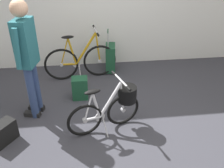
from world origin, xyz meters
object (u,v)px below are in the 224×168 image
object	(u,v)px
rolling_suitcase	(110,58)
backpack_on_floor	(3,133)
display_bike_left	(81,61)
handbag_on_floor	(80,88)
visitor_near_wall	(27,54)
folding_bike_foreground	(113,105)

from	to	relation	value
rolling_suitcase	backpack_on_floor	xyz separation A→B (m)	(-1.62, -1.84, -0.14)
display_bike_left	handbag_on_floor	distance (m)	0.71
visitor_near_wall	handbag_on_floor	size ratio (longest dim) A/B	4.59
folding_bike_foreground	backpack_on_floor	distance (m)	1.49
display_bike_left	visitor_near_wall	bearing A→B (deg)	-123.31
backpack_on_floor	rolling_suitcase	bearing A→B (deg)	48.68
folding_bike_foreground	visitor_near_wall	world-z (taller)	visitor_near_wall
folding_bike_foreground	display_bike_left	distance (m)	1.56
visitor_near_wall	backpack_on_floor	world-z (taller)	visitor_near_wall
folding_bike_foreground	handbag_on_floor	bearing A→B (deg)	119.37
rolling_suitcase	backpack_on_floor	size ratio (longest dim) A/B	2.22
folding_bike_foreground	rolling_suitcase	size ratio (longest dim) A/B	1.23
handbag_on_floor	visitor_near_wall	bearing A→B (deg)	-151.65
folding_bike_foreground	visitor_near_wall	distance (m)	1.35
rolling_suitcase	folding_bike_foreground	bearing A→B (deg)	-95.21
display_bike_left	rolling_suitcase	world-z (taller)	display_bike_left
display_bike_left	backpack_on_floor	xyz separation A→B (m)	(-1.04, -1.63, -0.21)
folding_bike_foreground	display_bike_left	bearing A→B (deg)	105.78
rolling_suitcase	handbag_on_floor	size ratio (longest dim) A/B	2.23
folding_bike_foreground	backpack_on_floor	size ratio (longest dim) A/B	2.74
backpack_on_floor	folding_bike_foreground	bearing A→B (deg)	5.01
folding_bike_foreground	handbag_on_floor	size ratio (longest dim) A/B	2.75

